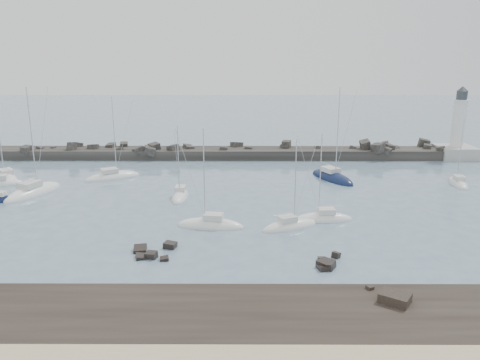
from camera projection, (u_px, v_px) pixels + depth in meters
name	position (u px, v px, depth m)	size (l,w,h in m)	color
ground	(200.00, 223.00, 55.53)	(400.00, 400.00, 0.00)	slate
rock_shelf	(169.00, 326.00, 34.24)	(140.00, 12.00, 1.84)	black
rock_cluster_near	(151.00, 253.00, 46.78)	(4.40, 4.19, 1.27)	black
rock_cluster_far	(326.00, 266.00, 43.94)	(2.88, 3.87, 1.34)	black
breakwater	(180.00, 156.00, 92.24)	(115.00, 7.72, 5.22)	#2A2825
lighthouse	(456.00, 142.00, 91.34)	(7.00, 7.00, 14.60)	#A2A39E
sailboat_1	(6.00, 178.00, 75.96)	(8.08, 8.94, 14.54)	white
sailboat_3	(33.00, 193.00, 67.54)	(6.68, 10.86, 16.41)	white
sailboat_4	(112.00, 177.00, 76.41)	(9.16, 7.09, 14.22)	white
sailboat_5	(211.00, 226.00, 54.37)	(8.08, 3.41, 12.51)	white
sailboat_6	(180.00, 196.00, 65.93)	(2.28, 6.98, 11.15)	white
sailboat_7	(290.00, 227.00, 54.09)	(7.32, 4.98, 11.26)	white
sailboat_8	(332.00, 178.00, 75.73)	(7.22, 10.44, 15.94)	#0E1A3E
sailboat_9	(323.00, 219.00, 56.54)	(7.29, 2.68, 11.45)	white
sailboat_10	(458.00, 183.00, 72.69)	(3.04, 7.17, 11.09)	white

